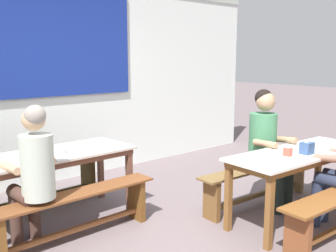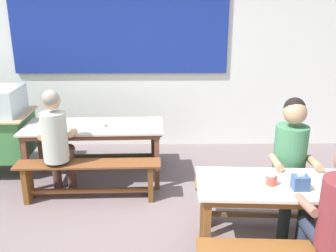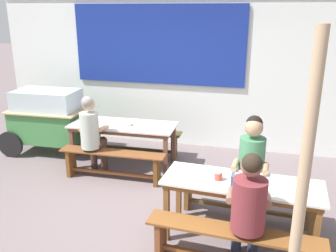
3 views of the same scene
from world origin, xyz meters
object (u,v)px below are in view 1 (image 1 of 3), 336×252
object	(u,v)px
dining_table_near	(299,159)
tissue_box	(307,148)
dining_table_far	(49,161)
bench_far_front	(76,210)
person_left_back_turned	(34,170)
person_right_near_table	(267,140)
bench_far_back	(30,183)
condiment_jar	(288,151)
soup_bowl	(59,151)
bench_near_back	(258,179)

from	to	relation	value
dining_table_near	tissue_box	world-z (taller)	tissue_box
tissue_box	dining_table_far	bearing A→B (deg)	139.26
bench_far_front	person_left_back_turned	bearing A→B (deg)	170.63
person_left_back_turned	person_right_near_table	world-z (taller)	person_right_near_table
bench_far_back	condiment_jar	distance (m)	2.86
dining_table_near	tissue_box	distance (m)	0.18
person_left_back_turned	soup_bowl	world-z (taller)	person_left_back_turned
person_left_back_turned	tissue_box	bearing A→B (deg)	-28.09
bench_far_front	tissue_box	bearing A→B (deg)	-30.96
dining_table_near	dining_table_far	bearing A→B (deg)	141.69
bench_far_back	person_right_near_table	distance (m)	2.76
bench_near_back	condiment_jar	xyz separation A→B (m)	(-0.29, -0.55, 0.49)
dining_table_far	dining_table_near	size ratio (longest dim) A/B	0.99
bench_far_back	tissue_box	size ratio (longest dim) A/B	12.11
person_left_back_turned	tissue_box	distance (m)	2.65
bench_far_back	person_right_near_table	xyz separation A→B (m)	(2.13, -1.68, 0.47)
person_left_back_turned	person_right_near_table	bearing A→B (deg)	-15.35
dining_table_near	tissue_box	bearing A→B (deg)	-115.16
dining_table_far	soup_bowl	xyz separation A→B (m)	(0.09, -0.04, 0.10)
dining_table_far	soup_bowl	size ratio (longest dim) A/B	11.53
dining_table_far	bench_far_back	world-z (taller)	dining_table_far
dining_table_far	condiment_jar	size ratio (longest dim) A/B	17.50
bench_near_back	dining_table_far	bearing A→B (deg)	152.36
bench_near_back	soup_bowl	distance (m)	2.29
tissue_box	person_right_near_table	bearing A→B (deg)	77.87
dining_table_far	dining_table_near	distance (m)	2.61
bench_far_front	person_left_back_turned	world-z (taller)	person_left_back_turned
condiment_jar	person_left_back_turned	bearing A→B (deg)	151.30
bench_near_back	person_right_near_table	bearing A→B (deg)	-53.08
dining_table_near	soup_bowl	size ratio (longest dim) A/B	11.65
bench_near_back	person_left_back_turned	distance (m)	2.53
tissue_box	bench_near_back	bearing A→B (deg)	83.15
dining_table_near	soup_bowl	bearing A→B (deg)	141.15
tissue_box	dining_table_near	bearing A→B (deg)	64.84
dining_table_near	condiment_jar	bearing A→B (deg)	-175.68
bench_far_front	soup_bowl	xyz separation A→B (m)	(0.08, 0.49, 0.47)
person_left_back_turned	dining_table_far	bearing A→B (deg)	54.28
bench_far_back	soup_bowl	world-z (taller)	soup_bowl
tissue_box	person_left_back_turned	bearing A→B (deg)	151.91
dining_table_far	bench_far_front	xyz separation A→B (m)	(0.02, -0.53, -0.37)
person_right_near_table	condiment_jar	size ratio (longest dim) A/B	13.52
person_right_near_table	tissue_box	bearing A→B (deg)	-102.13
dining_table_near	bench_far_back	distance (m)	3.00
dining_table_far	condiment_jar	bearing A→B (deg)	-42.50
person_left_back_turned	soup_bowl	xyz separation A→B (m)	(0.43, 0.43, 0.02)
person_left_back_turned	person_right_near_table	size ratio (longest dim) A/B	0.97
tissue_box	soup_bowl	size ratio (longest dim) A/B	0.94
dining_table_near	condiment_jar	size ratio (longest dim) A/B	17.69
dining_table_far	bench_near_back	size ratio (longest dim) A/B	1.01
dining_table_near	bench_far_back	size ratio (longest dim) A/B	1.02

